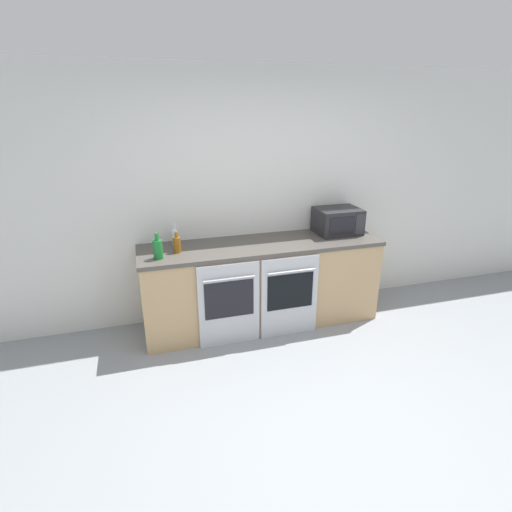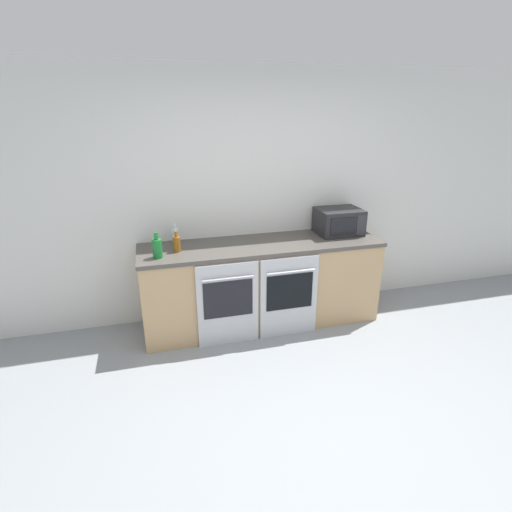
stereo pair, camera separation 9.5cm
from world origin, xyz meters
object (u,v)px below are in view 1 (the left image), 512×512
Objects in this scene: bottle_clear at (175,237)px; bottle_amber at (177,244)px; bottle_green at (158,249)px; oven_right at (290,296)px; microwave at (338,221)px; oven_left at (229,304)px.

bottle_clear is 0.22m from bottle_amber.
bottle_green is (-0.18, -0.12, 0.02)m from bottle_amber.
bottle_clear is at bearing 60.89° from bottle_green.
oven_right is 3.48× the size of bottle_green.
microwave is 1.95m from bottle_green.
bottle_amber is 0.83× the size of bottle_green.
bottle_amber reaches higher than oven_right.
bottle_green is (-0.61, 0.20, 0.56)m from oven_left.
oven_left is at bearing 180.00° from oven_right.
oven_right is (0.62, 0.00, 0.00)m from oven_left.
oven_left is at bearing -36.63° from bottle_amber.
oven_right is at bearing 0.00° from oven_left.
bottle_amber is 0.22m from bottle_green.
bottle_amber is (-0.42, 0.31, 0.55)m from oven_left.
oven_left is at bearing -161.69° from microwave.
oven_right is 1.36m from bottle_green.
bottle_amber reaches higher than oven_left.
oven_right is 1.03m from microwave.
bottle_clear is 1.08× the size of bottle_amber.
bottle_green is (-0.19, -0.34, 0.01)m from bottle_clear.
bottle_green reaches higher than bottle_clear.
bottle_green reaches higher than oven_right.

